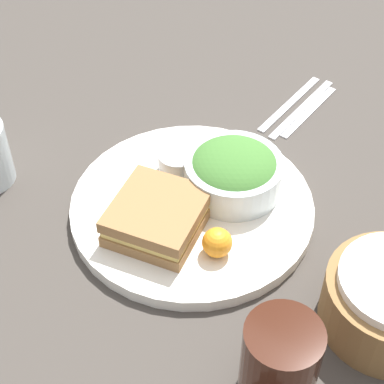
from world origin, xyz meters
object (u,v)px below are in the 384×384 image
salad_bowl (234,171)px  dressing_cup (178,162)px  plate (192,207)px  knife (299,107)px  drink_glass (279,363)px  fork (290,103)px  spoon (309,111)px  sandwich (158,216)px

salad_bowl → dressing_cup: 0.08m
plate → knife: plate is taller
plate → drink_glass: 0.28m
dressing_cup → fork: bearing=172.6°
knife → plate: bearing=180.0°
spoon → salad_bowl: bearing=-177.8°
knife → salad_bowl: bearing=-173.4°
sandwich → spoon: 0.35m
salad_bowl → fork: salad_bowl is taller
sandwich → spoon: (-0.35, 0.02, -0.04)m
fork → knife: 0.02m
sandwich → salad_bowl: size_ratio=1.05×
drink_glass → spoon: size_ratio=0.69×
drink_glass → dressing_cup: bearing=-123.7°
spoon → dressing_cup: bearing=163.7°
drink_glass → knife: bearing=-151.8°
plate → salad_bowl: 0.07m
salad_bowl → drink_glass: 0.30m
plate → knife: 0.29m
dressing_cup → knife: (-0.25, 0.05, -0.03)m
fork → spoon: (-0.00, 0.04, 0.00)m
plate → dressing_cup: (-0.04, -0.06, 0.02)m
sandwich → drink_glass: drink_glass is taller
fork → spoon: bearing=-90.0°
fork → sandwich: bearing=-178.3°
fork → spoon: 0.04m
salad_bowl → knife: salad_bowl is taller
dressing_cup → spoon: size_ratio=0.35×
salad_bowl → drink_glass: drink_glass is taller
fork → plate: bearing=-176.4°
knife → spoon: 0.02m
salad_bowl → spoon: 0.24m
plate → dressing_cup: bearing=-124.8°
drink_glass → fork: (-0.44, -0.26, -0.05)m
plate → dressing_cup: size_ratio=5.92×
plate → fork: size_ratio=1.86×
salad_bowl → plate: bearing=-24.0°
plate → spoon: (-0.29, 0.01, -0.01)m
knife → spoon: bearing=-90.0°
sandwich → drink_glass: size_ratio=1.27×
fork → salad_bowl: bearing=-169.0°
sandwich → dressing_cup: bearing=-154.2°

